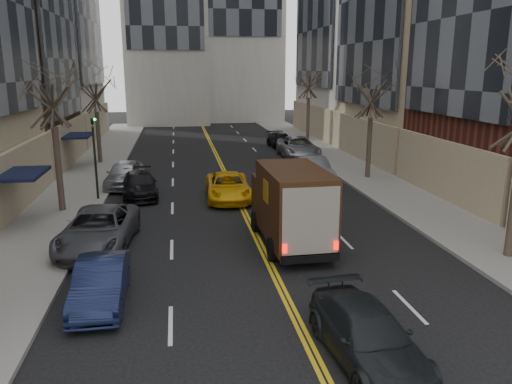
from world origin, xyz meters
The scene contains 18 objects.
sidewalk_left centered at (-9.00, 27.00, 0.07)m, with size 4.00×66.00×0.15m, color slate.
sidewalk_right centered at (9.00, 27.00, 0.07)m, with size 4.00×66.00×0.15m, color slate.
tree_lf_mid centered at (-8.80, 20.00, 6.60)m, with size 3.20×3.20×8.91m.
tree_lf_far centered at (-8.80, 33.00, 6.02)m, with size 3.20×3.20×8.12m.
tree_rt_mid centered at (8.80, 25.00, 6.17)m, with size 3.20×3.20×8.32m.
tree_rt_far centered at (8.80, 40.00, 6.74)m, with size 3.20×3.20×9.11m.
traffic_signal centered at (-7.39, 22.00, 2.82)m, with size 0.29×0.26×4.70m.
ups_truck centered at (1.20, 13.80, 1.61)m, with size 2.50×5.88×3.19m.
observer_sedan centered at (1.20, 5.55, 0.65)m, with size 2.16×4.61×1.30m.
taxi centered at (-0.50, 21.36, 0.69)m, with size 2.30×4.98×1.38m, color #E2A509.
pedestrian centered at (1.25, 14.11, 0.76)m, with size 0.55×0.36×1.52m, color black.
parked_lf_b centered at (-5.54, 9.63, 0.67)m, with size 1.41×4.05×1.34m, color #111735.
parked_lf_c centered at (-6.30, 14.63, 0.77)m, with size 2.55×5.52×1.54m, color #46474D.
parked_lf_d centered at (-5.28, 22.69, 0.66)m, with size 1.86×4.57×1.33m, color black.
parked_lf_e centered at (-6.30, 25.26, 0.78)m, with size 1.84×4.57×1.56m, color #A3A6AB.
parked_rt_a centered at (5.10, 24.55, 0.79)m, with size 1.67×4.78×1.57m, color #4D4F55.
parked_rt_b centered at (6.30, 33.38, 0.83)m, with size 2.74×5.94×1.65m, color #989B9F.
parked_rt_c centered at (5.99, 38.64, 0.65)m, with size 1.83×4.50×1.31m, color black.
Camera 1 is at (-3.13, -4.66, 6.86)m, focal length 35.00 mm.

